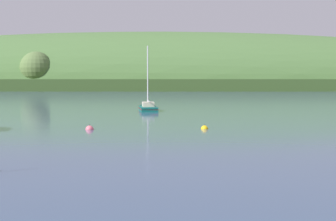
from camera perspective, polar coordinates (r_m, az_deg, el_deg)
name	(u,v)px	position (r m, az deg, el deg)	size (l,w,h in m)	color
far_shoreline_hill	(153,89)	(251.12, -1.74, 2.54)	(576.44, 115.03, 59.66)	#314A21
sailboat_midwater_white	(148,109)	(67.12, -2.41, 0.18)	(3.33, 7.07, 9.94)	#0F564C
mooring_buoy_foreground	(90,130)	(41.08, -9.23, -2.23)	(0.68, 0.68, 0.76)	#E06675
mooring_buoy_off_fishing_boat	(205,129)	(41.22, 4.33, -2.18)	(0.60, 0.60, 0.68)	yellow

